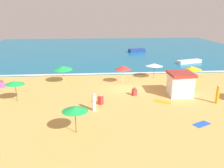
# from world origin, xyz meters

# --- Properties ---
(ground_plane) EXTENTS (60.00, 60.00, 0.00)m
(ground_plane) POSITION_xyz_m (0.00, 0.00, 0.00)
(ground_plane) COLOR #E0A856
(ocean_water) EXTENTS (60.00, 44.00, 0.10)m
(ocean_water) POSITION_xyz_m (0.00, 28.00, 0.05)
(ocean_water) COLOR #146B93
(ocean_water) RESTS_ON ground_plane
(wave_breaker_foam) EXTENTS (57.00, 0.70, 0.01)m
(wave_breaker_foam) POSITION_xyz_m (0.00, 6.30, 0.10)
(wave_breaker_foam) COLOR white
(wave_breaker_foam) RESTS_ON ocean_water
(lifeguard_cabana) EXTENTS (2.32, 2.51, 2.33)m
(lifeguard_cabana) POSITION_xyz_m (4.96, -2.40, 1.18)
(lifeguard_cabana) COLOR white
(lifeguard_cabana) RESTS_ON ground_plane
(beach_umbrella_0) EXTENTS (2.72, 2.72, 1.95)m
(beach_umbrella_0) POSITION_xyz_m (3.95, 3.89, 1.73)
(beach_umbrella_0) COLOR #4C3823
(beach_umbrella_0) RESTS_ON ground_plane
(beach_umbrella_2) EXTENTS (1.95, 1.94, 1.97)m
(beach_umbrella_2) POSITION_xyz_m (-10.77, -2.71, 1.76)
(beach_umbrella_2) COLOR #4C3823
(beach_umbrella_2) RESTS_ON ground_plane
(beach_umbrella_3) EXTENTS (2.44, 2.46, 2.07)m
(beach_umbrella_3) POSITION_xyz_m (-7.09, 2.92, 1.79)
(beach_umbrella_3) COLOR silver
(beach_umbrella_3) RESTS_ON ground_plane
(beach_umbrella_4) EXTENTS (2.51, 2.51, 1.94)m
(beach_umbrella_4) POSITION_xyz_m (-4.86, -9.27, 1.77)
(beach_umbrella_4) COLOR #4C3823
(beach_umbrella_4) RESTS_ON ground_plane
(beach_umbrella_5) EXTENTS (3.19, 3.18, 1.98)m
(beach_umbrella_5) POSITION_xyz_m (8.02, 2.25, 1.60)
(beach_umbrella_5) COLOR silver
(beach_umbrella_5) RESTS_ON ground_plane
(beach_umbrella_6) EXTENTS (1.87, 1.87, 2.13)m
(beach_umbrella_6) POSITION_xyz_m (-0.17, 2.09, 1.88)
(beach_umbrella_6) COLOR silver
(beach_umbrella_6) RESTS_ON ground_plane
(beachgoer_0) EXTENTS (0.51, 0.51, 0.86)m
(beachgoer_0) POSITION_xyz_m (0.45, -2.12, 0.37)
(beachgoer_0) COLOR red
(beachgoer_0) RESTS_ON ground_plane
(beachgoer_1) EXTENTS (0.58, 0.58, 0.89)m
(beachgoer_1) POSITION_xyz_m (-13.64, 1.57, 0.37)
(beachgoer_1) COLOR #D84CA5
(beachgoer_1) RESTS_ON ground_plane
(beachgoer_2) EXTENTS (0.56, 0.56, 0.95)m
(beachgoer_2) POSITION_xyz_m (-2.99, -4.19, 0.41)
(beachgoer_2) COLOR red
(beachgoer_2) RESTS_ON ground_plane
(beachgoer_3) EXTENTS (0.34, 0.34, 1.75)m
(beachgoer_3) POSITION_xyz_m (7.56, -4.83, 0.85)
(beachgoer_3) COLOR orange
(beachgoer_3) RESTS_ON ground_plane
(beachgoer_4) EXTENTS (0.39, 0.39, 1.56)m
(beachgoer_4) POSITION_xyz_m (-3.59, -5.57, 0.73)
(beachgoer_4) COLOR white
(beachgoer_4) RESTS_ON ground_plane
(beach_towel_0) EXTENTS (1.53, 1.23, 0.01)m
(beach_towel_0) POSITION_xyz_m (4.34, -8.76, 0.01)
(beach_towel_0) COLOR blue
(beach_towel_0) RESTS_ON ground_plane
(beach_towel_1) EXTENTS (1.65, 1.42, 0.01)m
(beach_towel_1) POSITION_xyz_m (2.72, -4.13, 0.01)
(beach_towel_1) COLOR orange
(beach_towel_1) RESTS_ON ground_plane
(small_boat_0) EXTENTS (3.46, 2.01, 0.66)m
(small_boat_0) POSITION_xyz_m (5.41, 23.39, 0.43)
(small_boat_0) COLOR navy
(small_boat_0) RESTS_ON ocean_water
(small_boat_1) EXTENTS (4.32, 2.33, 0.49)m
(small_boat_1) POSITION_xyz_m (11.86, 12.07, 0.35)
(small_boat_1) COLOR white
(small_boat_1) RESTS_ON ocean_water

